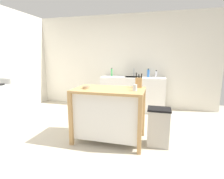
# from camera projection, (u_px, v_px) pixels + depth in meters

# --- Properties ---
(ground_plane) EXTENTS (6.19, 6.19, 0.00)m
(ground_plane) POSITION_uv_depth(u_px,v_px,m) (95.00, 142.00, 2.95)
(ground_plane) COLOR #BCB29E
(ground_plane) RESTS_ON ground
(wall_back) EXTENTS (5.19, 0.10, 2.60)m
(wall_back) POSITION_uv_depth(u_px,v_px,m) (123.00, 62.00, 5.00)
(wall_back) COLOR silver
(wall_back) RESTS_ON ground
(wall_left) EXTENTS (0.10, 3.01, 2.60)m
(wall_left) POSITION_uv_depth(u_px,v_px,m) (6.00, 63.00, 4.21)
(wall_left) COLOR silver
(wall_left) RESTS_ON ground
(kitchen_island) EXTENTS (1.17, 0.70, 0.91)m
(kitchen_island) POSITION_uv_depth(u_px,v_px,m) (109.00, 112.00, 2.95)
(kitchen_island) COLOR tan
(kitchen_island) RESTS_ON ground
(knife_block) EXTENTS (0.11, 0.09, 0.25)m
(knife_block) POSITION_uv_depth(u_px,v_px,m) (139.00, 82.00, 2.99)
(knife_block) COLOR tan
(knife_block) RESTS_ON kitchen_island
(bowl_ceramic_wide) EXTENTS (0.13, 0.13, 0.05)m
(bowl_ceramic_wide) POSITION_uv_depth(u_px,v_px,m) (86.00, 87.00, 2.87)
(bowl_ceramic_wide) COLOR tan
(bowl_ceramic_wide) RESTS_ON kitchen_island
(drinking_cup) EXTENTS (0.07, 0.07, 0.10)m
(drinking_cup) POSITION_uv_depth(u_px,v_px,m) (135.00, 88.00, 2.69)
(drinking_cup) COLOR silver
(drinking_cup) RESTS_ON kitchen_island
(trash_bin) EXTENTS (0.36, 0.28, 0.63)m
(trash_bin) POSITION_uv_depth(u_px,v_px,m) (158.00, 127.00, 2.80)
(trash_bin) COLOR #B7B2A8
(trash_bin) RESTS_ON ground
(sink_counter) EXTENTS (1.69, 0.60, 0.91)m
(sink_counter) POSITION_uv_depth(u_px,v_px,m) (133.00, 93.00, 4.73)
(sink_counter) COLOR white
(sink_counter) RESTS_ON ground
(sink_faucet) EXTENTS (0.02, 0.02, 0.22)m
(sink_faucet) POSITION_uv_depth(u_px,v_px,m) (134.00, 72.00, 4.76)
(sink_faucet) COLOR #B7BCC1
(sink_faucet) RESTS_ON sink_counter
(bottle_spray_cleaner) EXTENTS (0.06, 0.06, 0.18)m
(bottle_spray_cleaner) POSITION_uv_depth(u_px,v_px,m) (156.00, 74.00, 4.59)
(bottle_spray_cleaner) COLOR white
(bottle_spray_cleaner) RESTS_ON sink_counter
(bottle_dish_soap) EXTENTS (0.05, 0.05, 0.22)m
(bottle_dish_soap) POSITION_uv_depth(u_px,v_px,m) (112.00, 72.00, 4.85)
(bottle_dish_soap) COLOR green
(bottle_dish_soap) RESTS_ON sink_counter
(bottle_hand_soap) EXTENTS (0.06, 0.06, 0.23)m
(bottle_hand_soap) POSITION_uv_depth(u_px,v_px,m) (148.00, 73.00, 4.52)
(bottle_hand_soap) COLOR blue
(bottle_hand_soap) RESTS_ON sink_counter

